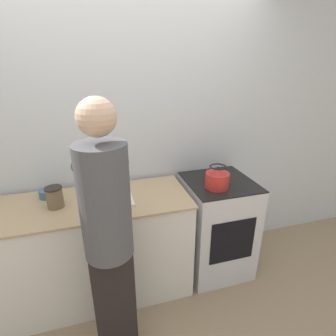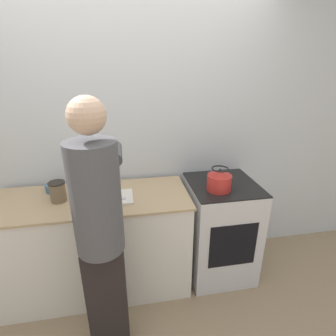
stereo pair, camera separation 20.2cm
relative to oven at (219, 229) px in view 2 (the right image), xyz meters
The scene contains 10 objects.
ground_plane 0.97m from the oven, 159.18° to the right, with size 12.00×12.00×0.00m, color #997F60.
wall_back 1.21m from the oven, 155.06° to the left, with size 8.00×0.05×2.60m.
counter 1.11m from the oven, behind, with size 1.56×0.63×0.89m.
oven is the anchor object (origin of this frame).
person 1.25m from the oven, 151.90° to the right, with size 0.33×0.57×1.75m.
cutting_board 1.05m from the oven, behind, with size 0.33×0.25×0.02m.
knife 1.04m from the oven, behind, with size 0.19×0.10×0.01m.
kettle 0.56m from the oven, 128.11° to the right, with size 0.20×0.20×0.19m.
bowl_prep 1.52m from the oven, behind, with size 0.13×0.13×0.07m.
canister_jar 1.45m from the oven, behind, with size 0.12×0.12×0.16m.
Camera 2 is at (-0.04, -1.63, 1.89)m, focal length 28.00 mm.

